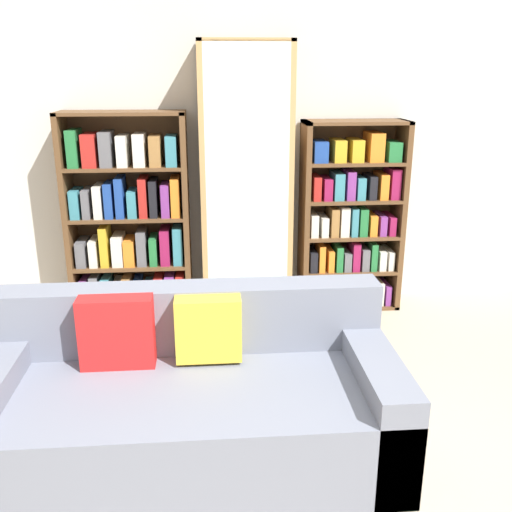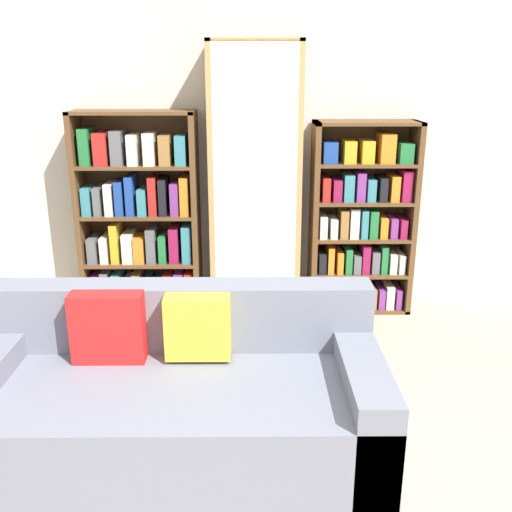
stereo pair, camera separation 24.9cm
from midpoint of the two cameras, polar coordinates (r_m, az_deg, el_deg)
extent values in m
cube|color=beige|center=(4.45, -5.31, 12.06)|extent=(6.40, 0.06, 2.70)
cube|color=slate|center=(2.88, -9.18, -15.94)|extent=(1.98, 0.90, 0.41)
cube|color=slate|center=(3.01, -9.08, -6.10)|extent=(1.98, 0.20, 0.35)
cube|color=slate|center=(2.91, 9.04, -14.14)|extent=(0.20, 0.90, 0.53)
cube|color=red|center=(2.91, -16.17, -7.37)|extent=(0.36, 0.12, 0.36)
cube|color=gold|center=(2.85, -7.30, -7.29)|extent=(0.32, 0.12, 0.32)
cube|color=brown|center=(4.49, -19.68, 3.60)|extent=(0.04, 0.32, 1.54)
cube|color=brown|center=(4.35, -8.60, 4.01)|extent=(0.04, 0.32, 1.54)
cube|color=brown|center=(4.29, -15.03, 13.66)|extent=(0.90, 0.32, 0.02)
cube|color=brown|center=(4.64, -13.52, -5.26)|extent=(0.90, 0.32, 0.02)
cube|color=brown|center=(4.55, -13.94, 4.30)|extent=(0.90, 0.01, 1.54)
cube|color=brown|center=(4.50, -13.87, -0.77)|extent=(0.82, 0.32, 0.02)
cube|color=brown|center=(4.40, -14.23, 3.82)|extent=(0.82, 0.32, 0.02)
cube|color=brown|center=(4.33, -14.61, 8.60)|extent=(0.82, 0.32, 0.02)
cube|color=#7A3384|center=(4.65, -18.10, -3.64)|extent=(0.05, 0.24, 0.28)
cube|color=#5B5B60|center=(4.62, -17.15, -3.47)|extent=(0.06, 0.24, 0.30)
cube|color=teal|center=(4.61, -16.12, -3.57)|extent=(0.06, 0.24, 0.28)
cube|color=beige|center=(4.60, -15.16, -3.80)|extent=(0.05, 0.24, 0.24)
cube|color=olive|center=(4.58, -14.19, -3.54)|extent=(0.06, 0.24, 0.28)
cube|color=#1E4293|center=(4.57, -13.21, -3.71)|extent=(0.06, 0.24, 0.25)
cube|color=teal|center=(4.57, -12.16, -3.86)|extent=(0.06, 0.24, 0.22)
cube|color=#AD231E|center=(4.55, -11.18, -3.51)|extent=(0.07, 0.24, 0.28)
cube|color=#7A3384|center=(4.53, -10.11, -3.42)|extent=(0.07, 0.24, 0.29)
cube|color=#AD231E|center=(4.53, -9.10, -3.39)|extent=(0.06, 0.24, 0.29)
cube|color=#5B5B60|center=(4.53, -18.43, 0.38)|extent=(0.07, 0.24, 0.19)
cube|color=beige|center=(4.51, -17.32, 0.46)|extent=(0.06, 0.24, 0.20)
cube|color=gold|center=(4.48, -16.35, 1.11)|extent=(0.06, 0.24, 0.30)
cube|color=beige|center=(4.47, -15.12, 0.67)|extent=(0.08, 0.24, 0.22)
cube|color=orange|center=(4.46, -14.02, 0.51)|extent=(0.08, 0.24, 0.19)
cube|color=#5B5B60|center=(4.44, -12.87, 0.96)|extent=(0.07, 0.24, 0.26)
cube|color=#237038|center=(4.43, -11.75, 0.66)|extent=(0.06, 0.24, 0.21)
cube|color=#8E1947|center=(4.42, -10.64, 1.07)|extent=(0.07, 0.24, 0.27)
cube|color=teal|center=(4.40, -9.41, 1.20)|extent=(0.07, 0.24, 0.28)
cube|color=teal|center=(4.44, -19.03, 5.04)|extent=(0.07, 0.24, 0.21)
cube|color=#5B5B60|center=(4.42, -18.02, 5.11)|extent=(0.05, 0.24, 0.21)
cube|color=beige|center=(4.40, -16.96, 5.33)|extent=(0.06, 0.24, 0.24)
cube|color=#1E4293|center=(4.38, -15.98, 5.48)|extent=(0.06, 0.24, 0.25)
cube|color=#1E4293|center=(4.37, -14.98, 5.78)|extent=(0.06, 0.24, 0.29)
cube|color=teal|center=(4.36, -13.79, 5.20)|extent=(0.06, 0.24, 0.19)
cube|color=#AD231E|center=(4.34, -12.79, 5.84)|extent=(0.06, 0.24, 0.29)
cube|color=black|center=(4.33, -11.81, 5.76)|extent=(0.05, 0.24, 0.27)
cube|color=#7A3384|center=(4.32, -10.65, 5.60)|extent=(0.06, 0.24, 0.24)
cube|color=orange|center=(4.31, -9.68, 5.93)|extent=(0.06, 0.24, 0.28)
cube|color=#237038|center=(4.37, -19.29, 10.16)|extent=(0.07, 0.24, 0.26)
cube|color=#AD231E|center=(4.35, -17.81, 10.07)|extent=(0.10, 0.24, 0.23)
cube|color=#5B5B60|center=(4.32, -16.31, 10.26)|extent=(0.08, 0.24, 0.25)
cube|color=beige|center=(4.30, -14.80, 10.17)|extent=(0.07, 0.24, 0.22)
cube|color=beige|center=(4.28, -13.20, 10.33)|extent=(0.08, 0.24, 0.23)
cube|color=olive|center=(4.27, -11.68, 10.31)|extent=(0.08, 0.24, 0.22)
cube|color=teal|center=(4.26, -10.13, 10.36)|extent=(0.08, 0.24, 0.21)
cube|color=tan|center=(4.27, -6.99, 7.13)|extent=(0.04, 0.36, 2.02)
cube|color=tan|center=(4.30, 1.55, 7.32)|extent=(0.04, 0.36, 2.02)
cube|color=tan|center=(4.20, -2.92, 20.72)|extent=(0.67, 0.36, 0.02)
cube|color=tan|center=(4.57, -2.53, -5.14)|extent=(0.67, 0.36, 0.02)
cube|color=tan|center=(4.44, -2.80, 7.66)|extent=(0.67, 0.01, 2.02)
cube|color=silver|center=(4.10, -2.61, 6.79)|extent=(0.59, 0.01, 1.99)
cube|color=tan|center=(4.42, -2.60, -0.30)|extent=(0.59, 0.32, 0.02)
cube|color=tan|center=(4.31, -2.67, 4.68)|extent=(0.59, 0.32, 0.02)
cube|color=tan|center=(4.24, -2.75, 9.86)|extent=(0.59, 0.32, 0.02)
cube|color=tan|center=(4.20, -2.83, 15.18)|extent=(0.59, 0.32, 0.02)
cylinder|color=silver|center=(4.55, -5.33, -4.56)|extent=(0.01, 0.01, 0.08)
cone|color=silver|center=(4.52, -5.36, -3.52)|extent=(0.08, 0.08, 0.10)
cylinder|color=silver|center=(4.53, -3.93, -4.66)|extent=(0.01, 0.01, 0.08)
cone|color=silver|center=(4.49, -3.95, -3.61)|extent=(0.08, 0.08, 0.10)
cylinder|color=silver|center=(4.54, -2.53, -4.56)|extent=(0.01, 0.01, 0.08)
cone|color=silver|center=(4.51, -2.55, -3.52)|extent=(0.08, 0.08, 0.10)
cylinder|color=silver|center=(4.56, -1.15, -4.42)|extent=(0.01, 0.01, 0.08)
cone|color=silver|center=(4.53, -1.16, -3.38)|extent=(0.08, 0.08, 0.10)
cylinder|color=silver|center=(4.55, 0.26, -4.48)|extent=(0.01, 0.01, 0.08)
cone|color=silver|center=(4.52, 0.26, -3.44)|extent=(0.08, 0.08, 0.10)
cylinder|color=silver|center=(4.39, -5.30, 0.17)|extent=(0.01, 0.01, 0.07)
cone|color=silver|center=(4.37, -5.33, 1.19)|extent=(0.09, 0.09, 0.09)
cylinder|color=silver|center=(4.41, -3.51, 0.29)|extent=(0.01, 0.01, 0.07)
cone|color=silver|center=(4.38, -3.53, 1.30)|extent=(0.09, 0.09, 0.09)
cylinder|color=silver|center=(4.41, -1.71, 0.31)|extent=(0.01, 0.01, 0.07)
cone|color=silver|center=(4.38, -1.71, 1.32)|extent=(0.09, 0.09, 0.09)
cylinder|color=silver|center=(4.42, 0.08, 0.39)|extent=(0.01, 0.01, 0.07)
cone|color=silver|center=(4.40, 0.08, 1.39)|extent=(0.09, 0.09, 0.09)
cylinder|color=silver|center=(4.31, -5.76, 5.29)|extent=(0.01, 0.01, 0.08)
cone|color=silver|center=(4.29, -5.80, 6.44)|extent=(0.06, 0.06, 0.10)
cylinder|color=silver|center=(4.30, -4.53, 5.30)|extent=(0.01, 0.01, 0.08)
cone|color=silver|center=(4.28, -4.56, 6.46)|extent=(0.06, 0.06, 0.10)
cylinder|color=silver|center=(4.31, -3.30, 5.37)|extent=(0.01, 0.01, 0.08)
cone|color=silver|center=(4.29, -3.32, 6.52)|extent=(0.06, 0.06, 0.10)
cylinder|color=silver|center=(4.32, -2.08, 5.41)|extent=(0.01, 0.01, 0.08)
cone|color=silver|center=(4.30, -2.09, 6.56)|extent=(0.06, 0.06, 0.10)
cylinder|color=silver|center=(4.32, -0.85, 5.43)|extent=(0.01, 0.01, 0.08)
cone|color=silver|center=(4.31, -0.85, 6.58)|extent=(0.06, 0.06, 0.10)
cylinder|color=silver|center=(4.32, 0.39, 5.42)|extent=(0.01, 0.01, 0.08)
cone|color=silver|center=(4.30, 0.39, 6.57)|extent=(0.06, 0.06, 0.10)
cylinder|color=silver|center=(4.22, -5.62, 10.53)|extent=(0.01, 0.01, 0.09)
cone|color=silver|center=(4.21, -5.66, 11.85)|extent=(0.09, 0.09, 0.11)
cylinder|color=silver|center=(4.25, -3.72, 10.62)|extent=(0.01, 0.01, 0.09)
cone|color=silver|center=(4.24, -3.74, 11.93)|extent=(0.09, 0.09, 0.11)
cylinder|color=silver|center=(4.23, -1.80, 10.61)|extent=(0.01, 0.01, 0.09)
cone|color=silver|center=(4.21, -1.81, 11.92)|extent=(0.09, 0.09, 0.11)
cylinder|color=silver|center=(4.25, 0.08, 10.66)|extent=(0.01, 0.01, 0.09)
cone|color=silver|center=(4.24, 0.08, 11.97)|extent=(0.09, 0.09, 0.11)
cylinder|color=silver|center=(4.20, -5.98, 15.81)|extent=(0.01, 0.01, 0.08)
cone|color=silver|center=(4.20, -6.02, 17.00)|extent=(0.08, 0.08, 0.10)
cylinder|color=silver|center=(4.20, -4.41, 15.85)|extent=(0.01, 0.01, 0.08)
cone|color=silver|center=(4.19, -4.44, 17.04)|extent=(0.08, 0.08, 0.10)
cylinder|color=silver|center=(4.19, -2.84, 15.88)|extent=(0.01, 0.01, 0.08)
cone|color=silver|center=(4.19, -2.86, 17.07)|extent=(0.08, 0.08, 0.10)
cylinder|color=silver|center=(4.19, -1.26, 15.89)|extent=(0.01, 0.01, 0.08)
cone|color=silver|center=(4.18, -1.27, 17.09)|extent=(0.08, 0.08, 0.10)
cylinder|color=silver|center=(4.20, 0.30, 15.90)|extent=(0.01, 0.01, 0.08)
cone|color=silver|center=(4.20, 0.30, 17.09)|extent=(0.08, 0.08, 0.10)
cube|color=brown|center=(4.39, 3.21, 3.81)|extent=(0.04, 0.32, 1.46)
cube|color=brown|center=(4.55, 12.48, 3.92)|extent=(0.04, 0.32, 1.46)
cube|color=brown|center=(4.34, 8.34, 13.11)|extent=(0.78, 0.32, 0.02)
cube|color=brown|center=(4.68, 7.55, -4.67)|extent=(0.78, 0.32, 0.02)
cube|color=brown|center=(4.60, 7.52, 4.35)|extent=(0.78, 0.01, 1.46)
cube|color=brown|center=(4.58, 7.70, -1.27)|extent=(0.70, 0.32, 0.02)
cube|color=brown|center=(4.49, 7.85, 2.13)|extent=(0.70, 0.32, 0.02)
cube|color=brown|center=(4.43, 8.00, 5.65)|extent=(0.70, 0.32, 0.02)
cube|color=brown|center=(4.37, 8.17, 9.27)|extent=(0.70, 0.32, 0.02)
cube|color=#7A3384|center=(4.58, 3.89, -3.66)|extent=(0.05, 0.24, 0.19)
cube|color=orange|center=(4.59, 4.69, -3.66)|extent=(0.06, 0.24, 0.18)
cube|color=gold|center=(4.60, 5.53, -3.47)|extent=(0.05, 0.24, 0.21)
cube|color=#7A3384|center=(4.61, 6.42, -3.43)|extent=(0.05, 0.24, 0.21)
cube|color=#7A3384|center=(4.62, 7.21, -3.42)|extent=(0.04, 0.24, 0.21)
cube|color=black|center=(4.64, 8.09, -3.32)|extent=(0.05, 0.24, 0.22)
cube|color=olive|center=(4.66, 8.87, -3.59)|extent=(0.05, 0.24, 0.16)
cube|color=#7A3384|center=(4.68, 9.68, -3.59)|extent=(0.05, 0.24, 0.16)
cube|color=beige|center=(4.69, 10.46, -3.40)|extent=(0.06, 0.24, 0.19)
cube|color=#7A3384|center=(4.71, 11.27, -3.52)|extent=(0.04, 0.24, 0.16)
cube|color=black|center=(4.48, 4.00, -0.32)|extent=(0.05, 0.24, 0.16)
cube|color=orange|center=(4.49, 4.82, 0.01)|extent=(0.05, 0.24, 0.21)
cube|color=orange|center=(4.51, 5.71, -0.23)|extent=(0.04, 0.24, 0.17)
cube|color=#237038|center=(4.51, 6.54, -0.03)|extent=(0.05, 0.24, 0.20)
cube|color=#5B5B60|center=(4.53, 7.33, -0.31)|extent=(0.06, 0.24, 0.15)
cube|color=#8E1947|center=(4.54, 8.17, 0.18)|extent=(0.06, 0.24, 0.22)
cube|color=#5B5B60|center=(4.56, 9.06, -0.10)|extent=(0.06, 0.24, 0.17)
cube|color=#237038|center=(4.57, 9.88, 0.18)|extent=(0.05, 0.24, 0.22)
cube|color=beige|center=(4.60, 10.71, -0.17)|extent=(0.05, 0.24, 0.15)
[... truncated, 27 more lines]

